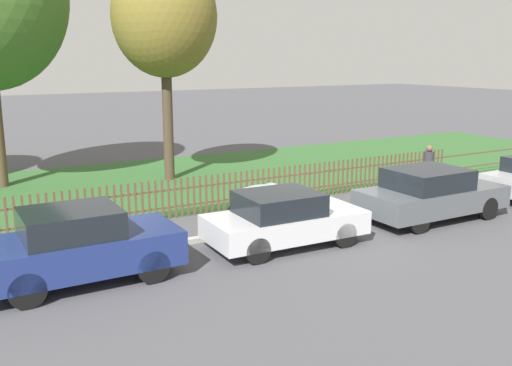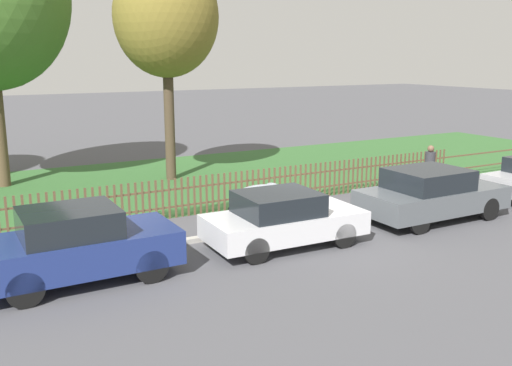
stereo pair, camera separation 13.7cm
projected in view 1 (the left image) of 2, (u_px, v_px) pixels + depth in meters
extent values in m
plane|color=#4C4C51|center=(310.00, 224.00, 15.27)|extent=(120.00, 120.00, 0.00)
cube|color=#B2ADA3|center=(308.00, 221.00, 15.35)|extent=(36.96, 0.20, 0.12)
cube|color=#33602D|center=(203.00, 177.00, 21.16)|extent=(36.96, 9.19, 0.01)
cube|color=brown|center=(266.00, 194.00, 17.21)|extent=(36.96, 0.03, 0.05)
cube|color=brown|center=(266.00, 178.00, 17.11)|extent=(36.96, 0.03, 0.05)
cube|color=brown|center=(7.00, 220.00, 13.65)|extent=(0.06, 0.03, 1.12)
cube|color=brown|center=(15.00, 219.00, 13.74)|extent=(0.06, 0.03, 1.12)
cube|color=brown|center=(23.00, 218.00, 13.83)|extent=(0.06, 0.03, 1.12)
cube|color=brown|center=(32.00, 217.00, 13.92)|extent=(0.06, 0.03, 1.12)
cube|color=brown|center=(40.00, 216.00, 14.01)|extent=(0.06, 0.03, 1.12)
cube|color=brown|center=(48.00, 215.00, 14.10)|extent=(0.06, 0.03, 1.12)
cube|color=brown|center=(55.00, 214.00, 14.19)|extent=(0.06, 0.03, 1.12)
cube|color=brown|center=(63.00, 213.00, 14.28)|extent=(0.06, 0.03, 1.12)
cube|color=brown|center=(71.00, 212.00, 14.38)|extent=(0.06, 0.03, 1.12)
cube|color=brown|center=(78.00, 211.00, 14.47)|extent=(0.06, 0.03, 1.12)
cube|color=brown|center=(86.00, 210.00, 14.56)|extent=(0.06, 0.03, 1.12)
cube|color=brown|center=(93.00, 209.00, 14.65)|extent=(0.06, 0.03, 1.12)
cube|color=brown|center=(101.00, 208.00, 14.74)|extent=(0.06, 0.03, 1.12)
cube|color=brown|center=(108.00, 207.00, 14.83)|extent=(0.06, 0.03, 1.12)
cube|color=brown|center=(115.00, 206.00, 14.92)|extent=(0.06, 0.03, 1.12)
cube|color=brown|center=(122.00, 205.00, 15.01)|extent=(0.06, 0.03, 1.12)
cube|color=brown|center=(129.00, 204.00, 15.10)|extent=(0.06, 0.03, 1.12)
cube|color=brown|center=(136.00, 203.00, 15.19)|extent=(0.06, 0.03, 1.12)
cube|color=brown|center=(143.00, 202.00, 15.28)|extent=(0.06, 0.03, 1.12)
cube|color=brown|center=(149.00, 202.00, 15.37)|extent=(0.06, 0.03, 1.12)
cube|color=brown|center=(156.00, 201.00, 15.46)|extent=(0.06, 0.03, 1.12)
cube|color=brown|center=(163.00, 200.00, 15.55)|extent=(0.06, 0.03, 1.12)
cube|color=brown|center=(169.00, 199.00, 15.64)|extent=(0.06, 0.03, 1.12)
cube|color=brown|center=(175.00, 198.00, 15.73)|extent=(0.06, 0.03, 1.12)
cube|color=brown|center=(182.00, 197.00, 15.82)|extent=(0.06, 0.03, 1.12)
cube|color=brown|center=(188.00, 197.00, 15.92)|extent=(0.06, 0.03, 1.12)
cube|color=brown|center=(194.00, 196.00, 16.01)|extent=(0.06, 0.03, 1.12)
cube|color=brown|center=(200.00, 195.00, 16.10)|extent=(0.06, 0.03, 1.12)
cube|color=brown|center=(206.00, 194.00, 16.19)|extent=(0.06, 0.03, 1.12)
cube|color=brown|center=(212.00, 194.00, 16.28)|extent=(0.06, 0.03, 1.12)
cube|color=brown|center=(218.00, 193.00, 16.37)|extent=(0.06, 0.03, 1.12)
cube|color=brown|center=(224.00, 192.00, 16.46)|extent=(0.06, 0.03, 1.12)
cube|color=brown|center=(230.00, 191.00, 16.55)|extent=(0.06, 0.03, 1.12)
cube|color=brown|center=(236.00, 191.00, 16.64)|extent=(0.06, 0.03, 1.12)
cube|color=brown|center=(241.00, 190.00, 16.73)|extent=(0.06, 0.03, 1.12)
cube|color=brown|center=(247.00, 189.00, 16.82)|extent=(0.06, 0.03, 1.12)
cube|color=brown|center=(252.00, 188.00, 16.91)|extent=(0.06, 0.03, 1.12)
cube|color=brown|center=(258.00, 188.00, 17.00)|extent=(0.06, 0.03, 1.12)
cube|color=brown|center=(263.00, 187.00, 17.09)|extent=(0.06, 0.03, 1.12)
cube|color=brown|center=(269.00, 186.00, 17.18)|extent=(0.06, 0.03, 1.12)
cube|color=brown|center=(274.00, 186.00, 17.27)|extent=(0.06, 0.03, 1.12)
cube|color=brown|center=(279.00, 185.00, 17.36)|extent=(0.06, 0.03, 1.12)
cube|color=brown|center=(284.00, 184.00, 17.45)|extent=(0.06, 0.03, 1.12)
cube|color=brown|center=(290.00, 184.00, 17.55)|extent=(0.06, 0.03, 1.12)
cube|color=brown|center=(295.00, 183.00, 17.64)|extent=(0.06, 0.03, 1.12)
cube|color=brown|center=(300.00, 182.00, 17.73)|extent=(0.06, 0.03, 1.12)
cube|color=brown|center=(305.00, 182.00, 17.82)|extent=(0.06, 0.03, 1.12)
cube|color=brown|center=(310.00, 181.00, 17.91)|extent=(0.06, 0.03, 1.12)
cube|color=brown|center=(314.00, 180.00, 18.00)|extent=(0.06, 0.03, 1.12)
cube|color=brown|center=(319.00, 180.00, 18.09)|extent=(0.06, 0.03, 1.12)
cube|color=brown|center=(324.00, 179.00, 18.18)|extent=(0.06, 0.03, 1.12)
cube|color=brown|center=(329.00, 179.00, 18.27)|extent=(0.06, 0.03, 1.12)
cube|color=brown|center=(334.00, 178.00, 18.36)|extent=(0.06, 0.03, 1.12)
cube|color=brown|center=(338.00, 177.00, 18.45)|extent=(0.06, 0.03, 1.12)
cube|color=brown|center=(343.00, 177.00, 18.54)|extent=(0.06, 0.03, 1.12)
cube|color=brown|center=(347.00, 176.00, 18.63)|extent=(0.06, 0.03, 1.12)
cube|color=brown|center=(352.00, 176.00, 18.72)|extent=(0.06, 0.03, 1.12)
cube|color=brown|center=(356.00, 175.00, 18.81)|extent=(0.06, 0.03, 1.12)
cube|color=brown|center=(361.00, 175.00, 18.90)|extent=(0.06, 0.03, 1.12)
cube|color=brown|center=(365.00, 174.00, 18.99)|extent=(0.06, 0.03, 1.12)
cube|color=brown|center=(370.00, 173.00, 19.09)|extent=(0.06, 0.03, 1.12)
cube|color=brown|center=(374.00, 173.00, 19.18)|extent=(0.06, 0.03, 1.12)
cube|color=brown|center=(378.00, 172.00, 19.27)|extent=(0.06, 0.03, 1.12)
cube|color=brown|center=(382.00, 172.00, 19.36)|extent=(0.06, 0.03, 1.12)
cube|color=brown|center=(387.00, 171.00, 19.45)|extent=(0.06, 0.03, 1.12)
cube|color=brown|center=(391.00, 171.00, 19.54)|extent=(0.06, 0.03, 1.12)
cube|color=brown|center=(395.00, 170.00, 19.63)|extent=(0.06, 0.03, 1.12)
cube|color=brown|center=(399.00, 170.00, 19.72)|extent=(0.06, 0.03, 1.12)
cube|color=brown|center=(403.00, 169.00, 19.81)|extent=(0.06, 0.03, 1.12)
cube|color=brown|center=(407.00, 169.00, 19.90)|extent=(0.06, 0.03, 1.12)
cube|color=brown|center=(411.00, 168.00, 19.99)|extent=(0.06, 0.03, 1.12)
cube|color=brown|center=(415.00, 168.00, 20.08)|extent=(0.06, 0.03, 1.12)
cube|color=brown|center=(419.00, 167.00, 20.17)|extent=(0.06, 0.03, 1.12)
cube|color=brown|center=(422.00, 167.00, 20.26)|extent=(0.06, 0.03, 1.12)
cube|color=brown|center=(426.00, 166.00, 20.35)|extent=(0.06, 0.03, 1.12)
cube|color=brown|center=(430.00, 166.00, 20.44)|extent=(0.06, 0.03, 1.12)
cube|color=brown|center=(434.00, 165.00, 20.53)|extent=(0.06, 0.03, 1.12)
cube|color=brown|center=(438.00, 165.00, 20.62)|extent=(0.06, 0.03, 1.12)
cube|color=brown|center=(441.00, 164.00, 20.72)|extent=(0.06, 0.03, 1.12)
cube|color=navy|center=(82.00, 251.00, 11.24)|extent=(3.79, 1.73, 0.69)
cube|color=black|center=(71.00, 223.00, 11.02)|extent=(1.82, 1.55, 0.54)
cylinder|color=black|center=(129.00, 245.00, 12.54)|extent=(0.68, 0.14, 0.67)
cylinder|color=black|center=(153.00, 267.00, 11.22)|extent=(0.68, 0.14, 0.67)
cylinder|color=black|center=(15.00, 264.00, 11.40)|extent=(0.68, 0.14, 0.67)
cylinder|color=black|center=(27.00, 291.00, 10.07)|extent=(0.68, 0.14, 0.67)
cube|color=silver|center=(285.00, 224.00, 13.42)|extent=(3.79, 1.79, 0.55)
cube|color=black|center=(279.00, 203.00, 13.22)|extent=(1.84, 1.57, 0.52)
cylinder|color=black|center=(309.00, 219.00, 14.67)|extent=(0.60, 0.16, 0.60)
cylinder|color=black|center=(345.00, 235.00, 13.33)|extent=(0.60, 0.16, 0.60)
cylinder|color=black|center=(227.00, 232.00, 13.60)|extent=(0.60, 0.16, 0.60)
cylinder|color=black|center=(258.00, 251.00, 12.26)|extent=(0.60, 0.16, 0.60)
cube|color=#51565B|center=(431.00, 198.00, 15.67)|extent=(4.17, 1.87, 0.61)
cube|color=black|center=(427.00, 179.00, 15.45)|extent=(2.00, 1.68, 0.54)
cylinder|color=black|center=(440.00, 195.00, 17.08)|extent=(0.63, 0.14, 0.63)
cylinder|color=black|center=(488.00, 208.00, 15.62)|extent=(0.63, 0.14, 0.63)
cylinder|color=black|center=(374.00, 206.00, 15.84)|extent=(0.63, 0.14, 0.63)
cylinder|color=black|center=(420.00, 222.00, 14.38)|extent=(0.63, 0.14, 0.63)
cylinder|color=black|center=(495.00, 188.00, 18.10)|extent=(0.64, 0.15, 0.63)
cylinder|color=black|center=(280.00, 205.00, 16.12)|extent=(0.54, 0.12, 0.54)
cylinder|color=black|center=(237.00, 211.00, 15.52)|extent=(0.54, 0.12, 0.54)
ellipsoid|color=gray|center=(259.00, 197.00, 15.75)|extent=(1.81, 0.66, 0.73)
ellipsoid|color=gray|center=(273.00, 189.00, 15.90)|extent=(0.45, 0.74, 0.34)
cylinder|color=#473828|center=(168.00, 116.00, 20.33)|extent=(0.36, 0.36, 4.60)
ellipsoid|color=olive|center=(164.00, 16.00, 19.59)|extent=(3.64, 3.64, 4.18)
cylinder|color=slate|center=(431.00, 182.00, 18.52)|extent=(0.15, 0.15, 0.78)
cylinder|color=slate|center=(424.00, 182.00, 18.57)|extent=(0.15, 0.15, 0.78)
cylinder|color=#333338|center=(429.00, 161.00, 18.39)|extent=(0.46, 0.46, 0.62)
sphere|color=brown|center=(429.00, 148.00, 18.30)|extent=(0.21, 0.21, 0.21)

